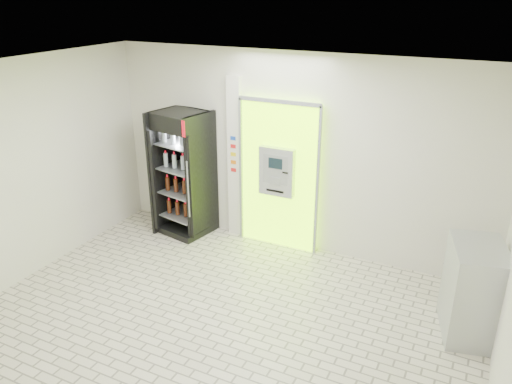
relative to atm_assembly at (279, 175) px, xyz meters
The scene contains 6 objects.
ground 2.69m from the atm_assembly, 85.26° to the right, with size 6.00×6.00×0.00m, color beige.
room_shell 2.51m from the atm_assembly, 85.26° to the right, with size 6.00×6.00×6.00m.
atm_assembly is the anchor object (origin of this frame).
pillar 0.79m from the atm_assembly, behind, with size 0.22×0.11×2.60m.
beverage_cooler 1.60m from the atm_assembly, behind, with size 0.89×0.84×2.04m.
steel_cabinet 3.15m from the atm_assembly, 20.04° to the right, with size 0.76×0.96×1.14m.
Camera 1 is at (2.59, -4.12, 3.81)m, focal length 35.00 mm.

